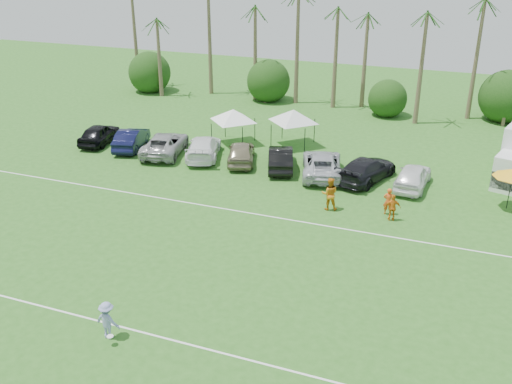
% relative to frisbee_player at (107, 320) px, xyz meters
% --- Properties ---
extents(ground, '(120.00, 120.00, 0.00)m').
position_rel_frisbee_player_xyz_m(ground, '(-0.77, -1.26, -0.82)').
color(ground, '#2B621D').
rests_on(ground, ground).
extents(field_lines, '(80.00, 12.10, 0.01)m').
position_rel_frisbee_player_xyz_m(field_lines, '(-0.77, 6.74, -0.82)').
color(field_lines, white).
rests_on(field_lines, ground).
extents(palm_tree_0, '(2.40, 2.40, 8.90)m').
position_rel_frisbee_player_xyz_m(palm_tree_0, '(-22.77, 36.74, 6.66)').
color(palm_tree_0, brown).
rests_on(palm_tree_0, ground).
extents(palm_tree_1, '(2.40, 2.40, 9.90)m').
position_rel_frisbee_player_xyz_m(palm_tree_1, '(-17.77, 36.74, 7.53)').
color(palm_tree_1, brown).
rests_on(palm_tree_1, ground).
extents(palm_tree_2, '(2.40, 2.40, 10.90)m').
position_rel_frisbee_player_xyz_m(palm_tree_2, '(-12.77, 36.74, 8.39)').
color(palm_tree_2, brown).
rests_on(palm_tree_2, ground).
extents(palm_tree_4, '(2.40, 2.40, 8.90)m').
position_rel_frisbee_player_xyz_m(palm_tree_4, '(-4.77, 36.74, 6.66)').
color(palm_tree_4, brown).
rests_on(palm_tree_4, ground).
extents(palm_tree_5, '(2.40, 2.40, 9.90)m').
position_rel_frisbee_player_xyz_m(palm_tree_5, '(-0.77, 36.74, 7.53)').
color(palm_tree_5, brown).
rests_on(palm_tree_5, ground).
extents(palm_tree_6, '(2.40, 2.40, 10.90)m').
position_rel_frisbee_player_xyz_m(palm_tree_6, '(3.23, 36.74, 8.39)').
color(palm_tree_6, brown).
rests_on(palm_tree_6, ground).
extents(palm_tree_7, '(2.40, 2.40, 11.90)m').
position_rel_frisbee_player_xyz_m(palm_tree_7, '(7.23, 36.74, 9.24)').
color(palm_tree_7, brown).
rests_on(palm_tree_7, ground).
extents(palm_tree_8, '(2.40, 2.40, 8.90)m').
position_rel_frisbee_player_xyz_m(palm_tree_8, '(12.23, 36.74, 6.66)').
color(palm_tree_8, brown).
rests_on(palm_tree_8, ground).
extents(bush_tree_0, '(4.00, 4.00, 4.00)m').
position_rel_frisbee_player_xyz_m(bush_tree_0, '(-19.77, 37.74, 0.97)').
color(bush_tree_0, brown).
rests_on(bush_tree_0, ground).
extents(bush_tree_1, '(4.00, 4.00, 4.00)m').
position_rel_frisbee_player_xyz_m(bush_tree_1, '(-6.77, 37.74, 0.97)').
color(bush_tree_1, brown).
rests_on(bush_tree_1, ground).
extents(bush_tree_2, '(4.00, 4.00, 4.00)m').
position_rel_frisbee_player_xyz_m(bush_tree_2, '(5.23, 37.74, 0.97)').
color(bush_tree_2, brown).
rests_on(bush_tree_2, ground).
extents(bush_tree_3, '(4.00, 4.00, 4.00)m').
position_rel_frisbee_player_xyz_m(bush_tree_3, '(15.23, 37.74, 0.97)').
color(bush_tree_3, brown).
rests_on(bush_tree_3, ground).
extents(sideline_player_a, '(0.62, 0.41, 1.65)m').
position_rel_frisbee_player_xyz_m(sideline_player_a, '(8.67, 15.50, 0.00)').
color(sideline_player_a, '#E85119').
rests_on(sideline_player_a, ground).
extents(sideline_player_b, '(1.15, 1.00, 2.01)m').
position_rel_frisbee_player_xyz_m(sideline_player_b, '(5.30, 14.93, 0.18)').
color(sideline_player_b, orange).
rests_on(sideline_player_b, ground).
extents(sideline_player_c, '(1.01, 0.66, 1.59)m').
position_rel_frisbee_player_xyz_m(sideline_player_c, '(9.03, 14.80, -0.03)').
color(sideline_player_c, orange).
rests_on(sideline_player_c, ground).
extents(canopy_tent_left, '(4.02, 4.02, 3.26)m').
position_rel_frisbee_player_xyz_m(canopy_tent_left, '(-4.76, 24.04, 1.97)').
color(canopy_tent_left, black).
rests_on(canopy_tent_left, ground).
extents(canopy_tent_right, '(4.16, 4.16, 3.37)m').
position_rel_frisbee_player_xyz_m(canopy_tent_right, '(-0.25, 25.31, 2.06)').
color(canopy_tent_right, black).
rests_on(canopy_tent_right, ground).
extents(frisbee_player, '(1.09, 0.86, 1.65)m').
position_rel_frisbee_player_xyz_m(frisbee_player, '(0.00, 0.00, 0.00)').
color(frisbee_player, '#8B94C6').
rests_on(frisbee_player, ground).
extents(parked_car_0, '(2.57, 4.86, 1.58)m').
position_rel_frisbee_player_xyz_m(parked_car_0, '(-14.68, 20.28, -0.04)').
color(parked_car_0, black).
rests_on(parked_car_0, ground).
extents(parked_car_1, '(2.86, 5.05, 1.58)m').
position_rel_frisbee_player_xyz_m(parked_car_1, '(-11.65, 20.16, -0.04)').
color(parked_car_1, '#0E1133').
rests_on(parked_car_1, ground).
extents(parked_car_2, '(3.82, 6.11, 1.58)m').
position_rel_frisbee_player_xyz_m(parked_car_2, '(-8.63, 20.01, -0.04)').
color(parked_car_2, '#A2A2A2').
rests_on(parked_car_2, ground).
extents(parked_car_3, '(3.82, 5.85, 1.58)m').
position_rel_frisbee_player_xyz_m(parked_car_3, '(-5.60, 20.36, -0.04)').
color(parked_car_3, white).
rests_on(parked_car_3, ground).
extents(parked_car_4, '(3.29, 4.98, 1.58)m').
position_rel_frisbee_player_xyz_m(parked_car_4, '(-2.58, 20.32, -0.04)').
color(parked_car_4, '#81785B').
rests_on(parked_car_4, ground).
extents(parked_car_5, '(3.12, 5.06, 1.58)m').
position_rel_frisbee_player_xyz_m(parked_car_5, '(0.44, 20.23, -0.04)').
color(parked_car_5, black).
rests_on(parked_car_5, ground).
extents(parked_car_6, '(4.07, 6.17, 1.58)m').
position_rel_frisbee_player_xyz_m(parked_car_6, '(3.47, 20.12, -0.04)').
color(parked_car_6, silver).
rests_on(parked_car_6, ground).
extents(parked_car_7, '(3.77, 5.84, 1.58)m').
position_rel_frisbee_player_xyz_m(parked_car_7, '(6.49, 20.25, -0.04)').
color(parked_car_7, black).
rests_on(parked_car_7, ground).
extents(parked_car_8, '(2.20, 4.75, 1.58)m').
position_rel_frisbee_player_xyz_m(parked_car_8, '(9.52, 20.09, -0.04)').
color(parked_car_8, white).
rests_on(parked_car_8, ground).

